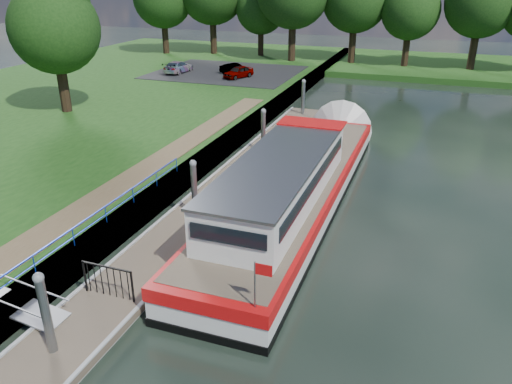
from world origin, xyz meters
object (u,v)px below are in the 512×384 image
(car_b, at_px, (235,69))
(car_c, at_px, (178,67))
(barge, at_px, (298,181))
(pontoon, at_px, (235,182))
(car_a, at_px, (238,72))

(car_b, relative_size, car_c, 0.82)
(barge, bearing_deg, pontoon, 165.93)
(pontoon, relative_size, car_b, 9.33)
(car_a, distance_m, car_b, 1.58)
(car_a, xyz_separation_m, car_c, (-6.64, 0.50, 0.01))
(barge, bearing_deg, car_c, 128.39)
(car_b, bearing_deg, car_c, 119.32)
(pontoon, relative_size, car_a, 9.17)
(car_b, xyz_separation_m, car_c, (-5.74, -0.80, 0.04))
(barge, bearing_deg, car_b, 118.13)
(car_c, bearing_deg, pontoon, 126.13)
(car_a, relative_size, car_c, 0.83)
(car_a, height_order, car_b, car_a)
(pontoon, relative_size, car_c, 7.60)
(car_c, bearing_deg, car_a, 178.10)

